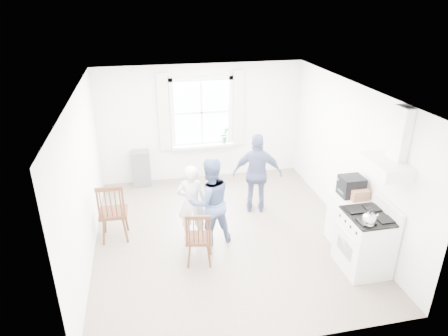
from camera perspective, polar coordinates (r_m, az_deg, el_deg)
room_shell at (r=6.62m, az=0.12°, el=-0.01°), size 4.62×5.12×2.64m
window_assembly at (r=8.83m, az=-3.19°, el=7.33°), size 1.88×0.24×1.70m
range_hood at (r=6.03m, az=22.63°, el=1.71°), size 0.45×0.76×0.94m
shelf_unit at (r=9.00m, az=-11.75°, el=-0.05°), size 0.40×0.30×0.80m
gas_stove at (r=6.58m, az=19.48°, el=-9.86°), size 0.68×0.76×1.12m
kettle at (r=6.05m, az=20.02°, el=-6.87°), size 0.20×0.20×0.28m
low_cabinet at (r=7.13m, az=17.14°, el=-7.02°), size 0.50×0.55×0.90m
stereo_stack at (r=6.87m, az=17.72°, el=-2.48°), size 0.37×0.33×0.33m
cardboard_box at (r=6.81m, az=18.67°, el=-3.56°), size 0.29×0.21×0.18m
windsor_chair_a at (r=6.98m, az=-15.74°, el=-5.44°), size 0.47×0.46×1.10m
windsor_chair_b at (r=6.21m, az=-3.66°, el=-9.39°), size 0.47×0.46×0.96m
person_left at (r=6.84m, az=-4.64°, el=-4.98°), size 0.58×0.58×1.39m
person_mid at (r=6.69m, az=-2.00°, el=-4.82°), size 0.88×0.88×1.54m
person_right at (r=7.64m, az=4.79°, el=-0.83°), size 1.14×1.14×1.60m
potted_plant at (r=8.96m, az=0.12°, el=4.75°), size 0.23×0.23×0.37m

